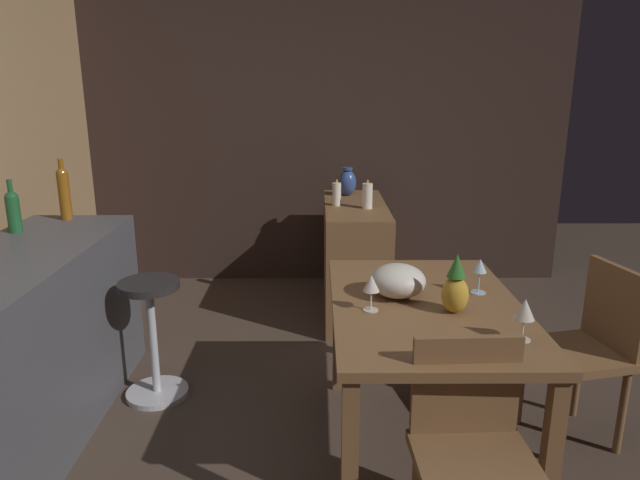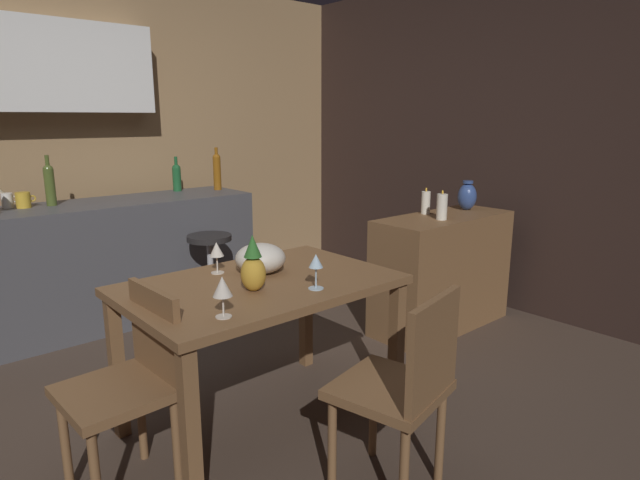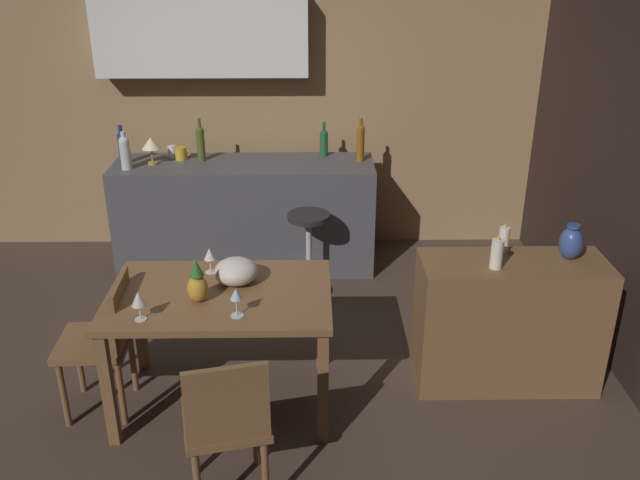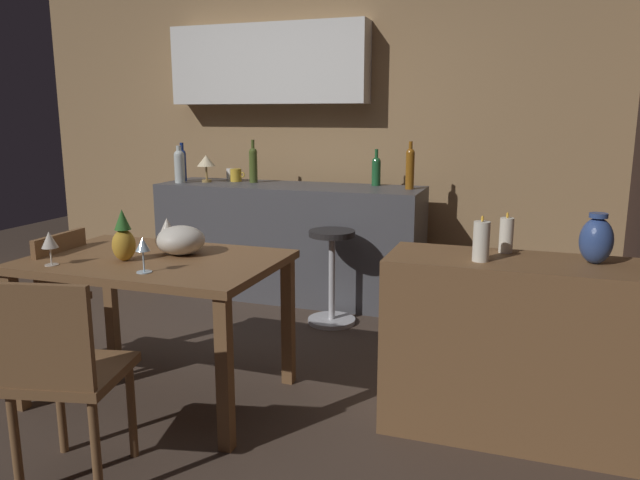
{
  "view_description": "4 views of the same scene",
  "coord_description": "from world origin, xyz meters",
  "px_view_note": "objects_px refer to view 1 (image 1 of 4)",
  "views": [
    {
      "loc": [
        -2.3,
        0.16,
        1.68
      ],
      "look_at": [
        0.65,
        0.15,
        0.86
      ],
      "focal_mm": 32.37,
      "sensor_mm": 36.0,
      "label": 1
    },
    {
      "loc": [
        -1.32,
        -2.31,
        1.5
      ],
      "look_at": [
        0.75,
        0.07,
        0.77
      ],
      "focal_mm": 29.95,
      "sensor_mm": 36.0,
      "label": 2
    },
    {
      "loc": [
        0.57,
        -3.66,
        2.55
      ],
      "look_at": [
        0.62,
        0.35,
        0.76
      ],
      "focal_mm": 38.01,
      "sensor_mm": 36.0,
      "label": 3
    },
    {
      "loc": [
        1.81,
        -2.82,
        1.44
      ],
      "look_at": [
        0.72,
        0.3,
        0.76
      ],
      "focal_mm": 33.95,
      "sensor_mm": 36.0,
      "label": 4
    }
  ],
  "objects_px": {
    "dining_table": "(425,323)",
    "sideboard_cabinet": "(355,258)",
    "chair_near_window": "(472,450)",
    "wine_glass_left": "(525,310)",
    "pillar_candle_short": "(337,194)",
    "wine_glass_center": "(480,268)",
    "wine_bottle_amber": "(64,191)",
    "bar_stool": "(153,336)",
    "vase_ceramic_blue": "(347,182)",
    "pineapple_centerpiece": "(455,288)",
    "pillar_candle_tall": "(367,196)",
    "wine_bottle_green": "(13,209)",
    "wine_glass_right": "(371,285)",
    "chair_by_doorway": "(588,345)",
    "fruit_bowl": "(398,281)"
  },
  "relations": [
    {
      "from": "wine_glass_right",
      "to": "pillar_candle_short",
      "type": "height_order",
      "value": "pillar_candle_short"
    },
    {
      "from": "wine_glass_right",
      "to": "wine_bottle_green",
      "type": "height_order",
      "value": "wine_bottle_green"
    },
    {
      "from": "sideboard_cabinet",
      "to": "wine_glass_right",
      "type": "bearing_deg",
      "value": 178.44
    },
    {
      "from": "wine_glass_center",
      "to": "wine_bottle_green",
      "type": "height_order",
      "value": "wine_bottle_green"
    },
    {
      "from": "wine_glass_center",
      "to": "wine_bottle_amber",
      "type": "distance_m",
      "value": 2.34
    },
    {
      "from": "dining_table",
      "to": "sideboard_cabinet",
      "type": "bearing_deg",
      "value": 6.72
    },
    {
      "from": "dining_table",
      "to": "sideboard_cabinet",
      "type": "height_order",
      "value": "sideboard_cabinet"
    },
    {
      "from": "wine_glass_right",
      "to": "wine_bottle_amber",
      "type": "height_order",
      "value": "wine_bottle_amber"
    },
    {
      "from": "bar_stool",
      "to": "chair_near_window",
      "type": "bearing_deg",
      "value": -129.49
    },
    {
      "from": "dining_table",
      "to": "fruit_bowl",
      "type": "relative_size",
      "value": 5.01
    },
    {
      "from": "chair_near_window",
      "to": "dining_table",
      "type": "bearing_deg",
      "value": 4.09
    },
    {
      "from": "chair_by_doorway",
      "to": "wine_bottle_green",
      "type": "height_order",
      "value": "wine_bottle_green"
    },
    {
      "from": "wine_bottle_amber",
      "to": "chair_by_doorway",
      "type": "bearing_deg",
      "value": -106.39
    },
    {
      "from": "wine_glass_center",
      "to": "pillar_candle_tall",
      "type": "distance_m",
      "value": 1.5
    },
    {
      "from": "bar_stool",
      "to": "vase_ceramic_blue",
      "type": "xyz_separation_m",
      "value": [
        1.54,
        -1.12,
        0.57
      ]
    },
    {
      "from": "wine_bottle_green",
      "to": "vase_ceramic_blue",
      "type": "xyz_separation_m",
      "value": [
        1.42,
        -1.83,
        -0.1
      ]
    },
    {
      "from": "dining_table",
      "to": "vase_ceramic_blue",
      "type": "xyz_separation_m",
      "value": [
        2.04,
        0.25,
        0.28
      ]
    },
    {
      "from": "sideboard_cabinet",
      "to": "wine_glass_left",
      "type": "height_order",
      "value": "wine_glass_left"
    },
    {
      "from": "wine_glass_center",
      "to": "dining_table",
      "type": "bearing_deg",
      "value": 115.65
    },
    {
      "from": "pineapple_centerpiece",
      "to": "wine_bottle_amber",
      "type": "bearing_deg",
      "value": 63.39
    },
    {
      "from": "pineapple_centerpiece",
      "to": "fruit_bowl",
      "type": "distance_m",
      "value": 0.28
    },
    {
      "from": "fruit_bowl",
      "to": "sideboard_cabinet",
      "type": "bearing_deg",
      "value": 3.03
    },
    {
      "from": "sideboard_cabinet",
      "to": "pillar_candle_short",
      "type": "xyz_separation_m",
      "value": [
        -0.04,
        0.14,
        0.49
      ]
    },
    {
      "from": "wine_glass_center",
      "to": "pillar_candle_short",
      "type": "relative_size",
      "value": 0.86
    },
    {
      "from": "chair_near_window",
      "to": "wine_bottle_green",
      "type": "relative_size",
      "value": 2.95
    },
    {
      "from": "wine_glass_left",
      "to": "wine_bottle_amber",
      "type": "relative_size",
      "value": 0.47
    },
    {
      "from": "wine_bottle_amber",
      "to": "wine_bottle_green",
      "type": "height_order",
      "value": "wine_bottle_amber"
    },
    {
      "from": "sideboard_cabinet",
      "to": "vase_ceramic_blue",
      "type": "height_order",
      "value": "vase_ceramic_blue"
    },
    {
      "from": "wine_bottle_amber",
      "to": "vase_ceramic_blue",
      "type": "height_order",
      "value": "wine_bottle_amber"
    },
    {
      "from": "fruit_bowl",
      "to": "bar_stool",
      "type": "bearing_deg",
      "value": 71.71
    },
    {
      "from": "wine_glass_left",
      "to": "wine_bottle_amber",
      "type": "distance_m",
      "value": 2.58
    },
    {
      "from": "wine_glass_left",
      "to": "wine_glass_center",
      "type": "relative_size",
      "value": 1.01
    },
    {
      "from": "chair_by_doorway",
      "to": "wine_glass_right",
      "type": "height_order",
      "value": "wine_glass_right"
    },
    {
      "from": "chair_near_window",
      "to": "bar_stool",
      "type": "bearing_deg",
      "value": 50.51
    },
    {
      "from": "wine_glass_right",
      "to": "pillar_candle_short",
      "type": "bearing_deg",
      "value": 2.9
    },
    {
      "from": "bar_stool",
      "to": "wine_glass_center",
      "type": "xyz_separation_m",
      "value": [
        -0.37,
        -1.62,
        0.51
      ]
    },
    {
      "from": "sideboard_cabinet",
      "to": "wine_bottle_amber",
      "type": "xyz_separation_m",
      "value": [
        -0.8,
        1.73,
        0.66
      ]
    },
    {
      "from": "chair_by_doorway",
      "to": "wine_bottle_green",
      "type": "bearing_deg",
      "value": 79.96
    },
    {
      "from": "wine_bottle_green",
      "to": "fruit_bowl",
      "type": "bearing_deg",
      "value": -105.32
    },
    {
      "from": "chair_by_doorway",
      "to": "wine_glass_right",
      "type": "distance_m",
      "value": 1.13
    },
    {
      "from": "wine_glass_left",
      "to": "pillar_candle_short",
      "type": "relative_size",
      "value": 0.88
    },
    {
      "from": "sideboard_cabinet",
      "to": "wine_glass_right",
      "type": "xyz_separation_m",
      "value": [
        -1.8,
        0.05,
        0.45
      ]
    },
    {
      "from": "wine_glass_left",
      "to": "pineapple_centerpiece",
      "type": "xyz_separation_m",
      "value": [
        0.27,
        0.19,
        -0.01
      ]
    },
    {
      "from": "bar_stool",
      "to": "wine_bottle_green",
      "type": "relative_size",
      "value": 2.35
    },
    {
      "from": "bar_stool",
      "to": "wine_glass_right",
      "type": "bearing_deg",
      "value": -117.5
    },
    {
      "from": "pillar_candle_short",
      "to": "pillar_candle_tall",
      "type": "bearing_deg",
      "value": -114.48
    },
    {
      "from": "pineapple_centerpiece",
      "to": "pillar_candle_tall",
      "type": "distance_m",
      "value": 1.69
    },
    {
      "from": "bar_stool",
      "to": "pillar_candle_short",
      "type": "bearing_deg",
      "value": -41.03
    },
    {
      "from": "dining_table",
      "to": "chair_near_window",
      "type": "xyz_separation_m",
      "value": [
        -0.66,
        -0.05,
        -0.17
      ]
    },
    {
      "from": "wine_glass_center",
      "to": "wine_glass_right",
      "type": "bearing_deg",
      "value": 112.03
    }
  ]
}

